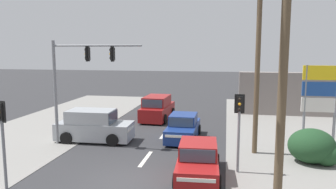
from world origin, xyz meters
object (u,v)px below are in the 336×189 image
(utility_pole_midground_right, at_px, (258,61))
(traffic_signal_mast, at_px, (75,74))
(suv_kerbside_parked, at_px, (94,127))
(pedestal_signal_right_kerb, at_px, (239,120))
(pedestal_signal_left_kerb, at_px, (2,130))
(pedestrian_at_kerb, at_px, (278,177))
(suv_receding_far, at_px, (157,109))
(sedan_crossing_left, at_px, (198,161))
(utility_pole_foreground_right, at_px, (280,51))
(sedan_oncoming_mid, at_px, (183,128))
(shopping_plaza_sign, at_px, (321,93))

(utility_pole_midground_right, bearing_deg, traffic_signal_mast, -178.60)
(suv_kerbside_parked, bearing_deg, traffic_signal_mast, -120.27)
(pedestal_signal_right_kerb, height_order, pedestal_signal_left_kerb, same)
(pedestrian_at_kerb, bearing_deg, suv_receding_far, 119.25)
(utility_pole_midground_right, xyz_separation_m, sedan_crossing_left, (-2.68, -3.82, -4.20))
(pedestal_signal_left_kerb, height_order, sedan_crossing_left, pedestal_signal_left_kerb)
(utility_pole_foreground_right, distance_m, sedan_oncoming_mid, 11.54)
(utility_pole_midground_right, xyz_separation_m, traffic_signal_mast, (-9.94, -0.24, -0.76))
(utility_pole_foreground_right, distance_m, pedestal_signal_right_kerb, 5.61)
(utility_pole_foreground_right, height_order, suv_kerbside_parked, utility_pole_foreground_right)
(sedan_oncoming_mid, bearing_deg, pedestal_signal_left_kerb, -124.55)
(traffic_signal_mast, height_order, suv_kerbside_parked, traffic_signal_mast)
(sedan_crossing_left, relative_size, sedan_oncoming_mid, 1.01)
(utility_pole_midground_right, distance_m, pedestrian_at_kerb, 6.87)
(utility_pole_foreground_right, xyz_separation_m, pedestal_signal_left_kerb, (-9.92, 1.15, -3.04))
(utility_pole_midground_right, relative_size, traffic_signal_mast, 1.55)
(shopping_plaza_sign, bearing_deg, sedan_oncoming_mid, -174.58)
(sedan_oncoming_mid, bearing_deg, shopping_plaza_sign, 5.42)
(utility_pole_foreground_right, height_order, pedestrian_at_kerb, utility_pole_foreground_right)
(pedestal_signal_right_kerb, height_order, sedan_oncoming_mid, pedestal_signal_right_kerb)
(utility_pole_midground_right, bearing_deg, utility_pole_foreground_right, -90.66)
(traffic_signal_mast, bearing_deg, sedan_oncoming_mid, 21.77)
(traffic_signal_mast, height_order, shopping_plaza_sign, traffic_signal_mast)
(traffic_signal_mast, distance_m, pedestal_signal_right_kerb, 9.55)
(pedestal_signal_right_kerb, height_order, shopping_plaza_sign, shopping_plaza_sign)
(pedestal_signal_left_kerb, xyz_separation_m, shopping_plaza_sign, (13.90, 9.32, 0.57))
(traffic_signal_mast, relative_size, suv_receding_far, 1.30)
(utility_pole_foreground_right, xyz_separation_m, pedestal_signal_right_kerb, (-0.88, 4.63, -3.04))
(shopping_plaza_sign, distance_m, suv_kerbside_parked, 13.59)
(pedestal_signal_right_kerb, bearing_deg, traffic_signal_mast, 162.94)
(suv_receding_far, bearing_deg, sedan_oncoming_mid, -62.32)
(shopping_plaza_sign, xyz_separation_m, suv_kerbside_parked, (-13.27, -2.10, -2.10))
(sedan_crossing_left, bearing_deg, utility_pole_foreground_right, -55.77)
(pedestal_signal_right_kerb, distance_m, sedan_crossing_left, 2.56)
(pedestal_signal_left_kerb, bearing_deg, pedestal_signal_right_kerb, 21.05)
(suv_kerbside_parked, relative_size, suv_receding_far, 1.00)
(sedan_crossing_left, bearing_deg, traffic_signal_mast, 153.78)
(traffic_signal_mast, distance_m, shopping_plaza_sign, 14.23)
(sedan_crossing_left, bearing_deg, pedestrian_at_kerb, -30.07)
(sedan_crossing_left, height_order, pedestrian_at_kerb, pedestrian_at_kerb)
(utility_pole_midground_right, bearing_deg, pedestal_signal_left_kerb, -147.09)
(pedestal_signal_left_kerb, xyz_separation_m, sedan_oncoming_mid, (5.90, 8.56, -1.71))
(sedan_crossing_left, relative_size, suv_receding_far, 0.94)
(sedan_crossing_left, height_order, suv_receding_far, suv_receding_far)
(shopping_plaza_sign, bearing_deg, suv_receding_far, 157.37)
(pedestal_signal_left_kerb, xyz_separation_m, suv_kerbside_parked, (0.64, 7.22, -1.53))
(utility_pole_foreground_right, relative_size, suv_kerbside_parked, 2.22)
(sedan_crossing_left, height_order, suv_kerbside_parked, suv_kerbside_parked)
(traffic_signal_mast, xyz_separation_m, sedan_oncoming_mid, (5.84, 2.33, -3.44))
(traffic_signal_mast, relative_size, pedestal_signal_left_kerb, 1.69)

